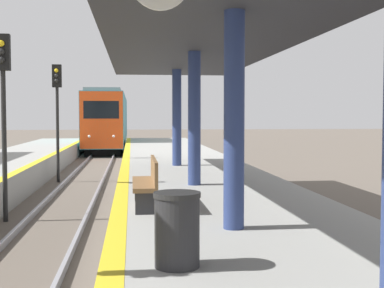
{
  "coord_description": "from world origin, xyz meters",
  "views": [
    {
      "loc": [
        1.89,
        -1.02,
        2.68
      ],
      "look_at": [
        4.59,
        22.97,
        1.38
      ],
      "focal_mm": 50.0,
      "sensor_mm": 36.0,
      "label": 1
    }
  ],
  "objects": [
    {
      "name": "signal_far",
      "position": [
        -1.06,
        20.75,
        3.27
      ],
      "size": [
        0.36,
        0.31,
        4.69
      ],
      "color": "black",
      "rests_on": "ground"
    },
    {
      "name": "bench",
      "position": [
        2.18,
        9.07,
        1.44
      ],
      "size": [
        0.44,
        1.92,
        0.92
      ],
      "color": "brown",
      "rests_on": "platform_right"
    },
    {
      "name": "signal_mid",
      "position": [
        -1.29,
        12.76,
        3.27
      ],
      "size": [
        0.36,
        0.31,
        4.69
      ],
      "color": "black",
      "rests_on": "ground"
    },
    {
      "name": "station_canopy",
      "position": [
        3.43,
        9.57,
        4.24
      ],
      "size": [
        4.29,
        20.8,
        3.51
      ],
      "color": "navy",
      "rests_on": "platform_right"
    },
    {
      "name": "train",
      "position": [
        0.0,
        44.39,
        2.27
      ],
      "size": [
        2.74,
        23.64,
        4.46
      ],
      "color": "black",
      "rests_on": "ground"
    },
    {
      "name": "trash_bin",
      "position": [
        2.4,
        5.01,
        1.38
      ],
      "size": [
        0.54,
        0.54,
        0.86
      ],
      "color": "#262628",
      "rests_on": "platform_right"
    }
  ]
}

